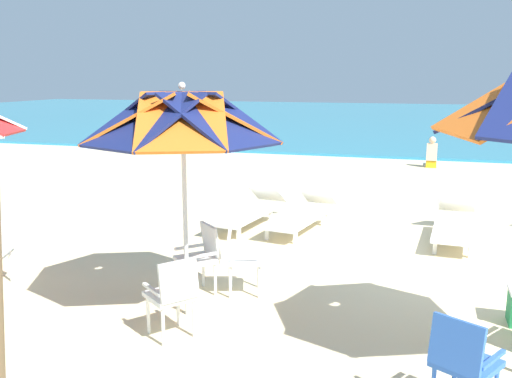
% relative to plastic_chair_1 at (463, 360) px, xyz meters
% --- Properties ---
extents(ground_plane, '(80.00, 80.00, 0.00)m').
position_rel_plastic_chair_1_xyz_m(ground_plane, '(0.25, 3.81, -0.50)').
color(ground_plane, beige).
extents(sea, '(80.00, 36.00, 0.10)m').
position_rel_plastic_chair_1_xyz_m(sea, '(0.25, 32.32, -0.45)').
color(sea, teal).
rests_on(sea, ground).
extents(surf_foam, '(80.00, 0.70, 0.01)m').
position_rel_plastic_chair_1_xyz_m(surf_foam, '(0.25, 14.02, -0.49)').
color(surf_foam, white).
rests_on(surf_foam, ground).
extents(plastic_chair_1, '(0.60, 0.62, 0.87)m').
position_rel_plastic_chair_1_xyz_m(plastic_chair_1, '(0.00, 0.00, 0.00)').
color(plastic_chair_1, blue).
rests_on(plastic_chair_1, ground).
extents(beach_umbrella_1, '(2.21, 2.21, 2.61)m').
position_rel_plastic_chair_1_xyz_m(beach_umbrella_1, '(-2.86, 1.21, 1.72)').
color(beach_umbrella_1, silver).
rests_on(beach_umbrella_1, ground).
extents(plastic_chair_3, '(0.58, 0.55, 0.87)m').
position_rel_plastic_chair_1_xyz_m(plastic_chair_3, '(-2.50, 2.00, 0.00)').
color(plastic_chair_3, white).
rests_on(plastic_chair_3, ground).
extents(plastic_chair_4, '(0.63, 0.63, 0.87)m').
position_rel_plastic_chair_1_xyz_m(plastic_chair_4, '(-2.96, 1.88, 0.00)').
color(plastic_chair_4, white).
rests_on(plastic_chair_4, ground).
extents(plastic_chair_5, '(0.63, 0.63, 0.87)m').
position_rel_plastic_chair_1_xyz_m(plastic_chair_5, '(-2.76, 0.64, 0.00)').
color(plastic_chair_5, white).
rests_on(plastic_chair_5, ground).
extents(sun_lounger_1, '(0.77, 2.18, 0.62)m').
position_rel_plastic_chair_1_xyz_m(sun_lounger_1, '(0.19, 5.16, -0.22)').
color(sun_lounger_1, white).
rests_on(sun_lounger_1, ground).
extents(sun_lounger_2, '(1.01, 2.22, 0.62)m').
position_rel_plastic_chair_1_xyz_m(sun_lounger_2, '(-2.38, 5.12, -0.22)').
color(sun_lounger_2, white).
rests_on(sun_lounger_2, ground).
extents(sun_lounger_3, '(0.97, 2.22, 0.62)m').
position_rel_plastic_chair_1_xyz_m(sun_lounger_3, '(-3.35, 5.10, -0.22)').
color(sun_lounger_3, white).
rests_on(sun_lounger_3, ground).
extents(beachgoer_seated, '(0.30, 0.93, 0.92)m').
position_rel_plastic_chair_1_xyz_m(beachgoer_seated, '(-0.12, 13.09, -0.20)').
color(beachgoer_seated, yellow).
rests_on(beachgoer_seated, ground).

